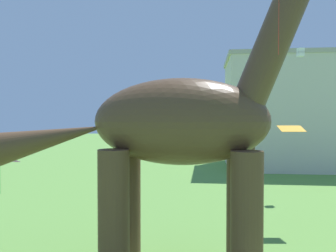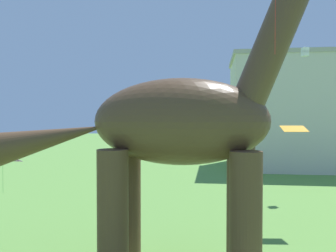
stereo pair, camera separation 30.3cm
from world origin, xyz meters
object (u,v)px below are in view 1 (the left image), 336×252
kite_drifting (217,94)px  kite_high_left (301,52)px  kite_apex (0,159)px  dinosaur_sculpture (179,122)px  kite_near_low (291,129)px

kite_drifting → kite_high_left: size_ratio=1.82×
kite_apex → dinosaur_sculpture: bearing=-15.6°
dinosaur_sculpture → kite_drifting: 1.86m
kite_high_left → kite_drifting: bearing=-114.3°
dinosaur_sculpture → kite_apex: (-9.07, 2.53, -1.90)m
kite_near_low → kite_apex: (-14.97, -4.35, -1.42)m
dinosaur_sculpture → kite_high_left: size_ratio=24.45×
dinosaur_sculpture → kite_near_low: dinosaur_sculpture is taller
dinosaur_sculpture → kite_near_low: bearing=37.1°
dinosaur_sculpture → kite_high_left: dinosaur_sculpture is taller
kite_drifting → kite_high_left: (7.35, 16.28, 4.46)m
kite_high_left → kite_apex: bearing=-142.0°
kite_apex → kite_high_left: 23.92m
kite_drifting → kite_near_low: bearing=56.4°
dinosaur_sculpture → kite_drifting: (1.49, 0.25, 1.08)m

